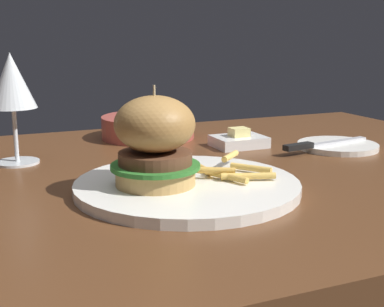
{
  "coord_description": "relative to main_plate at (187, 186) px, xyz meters",
  "views": [
    {
      "loc": [
        -0.32,
        -0.75,
        0.95
      ],
      "look_at": [
        -0.03,
        -0.07,
        0.78
      ],
      "focal_mm": 50.0,
      "sensor_mm": 36.0,
      "label": 1
    }
  ],
  "objects": [
    {
      "name": "dining_table",
      "position": [
        0.05,
        0.1,
        -0.1
      ],
      "size": [
        1.23,
        0.82,
        0.74
      ],
      "color": "#56331C",
      "rests_on": "ground"
    },
    {
      "name": "main_plate",
      "position": [
        0.0,
        0.0,
        0.0
      ],
      "size": [
        0.3,
        0.3,
        0.01
      ],
      "primitive_type": "cylinder",
      "color": "white",
      "rests_on": "dining_table"
    },
    {
      "name": "burger_sandwich",
      "position": [
        -0.04,
        0.0,
        0.07
      ],
      "size": [
        0.12,
        0.12,
        0.13
      ],
      "color": "tan",
      "rests_on": "main_plate"
    },
    {
      "name": "fries_pile",
      "position": [
        0.07,
        0.0,
        0.02
      ],
      "size": [
        0.11,
        0.12,
        0.02
      ],
      "color": "gold",
      "rests_on": "main_plate"
    },
    {
      "name": "wine_glass",
      "position": [
        -0.2,
        0.25,
        0.12
      ],
      "size": [
        0.08,
        0.08,
        0.18
      ],
      "color": "silver",
      "rests_on": "dining_table"
    },
    {
      "name": "bread_plate",
      "position": [
        0.36,
        0.14,
        -0.0
      ],
      "size": [
        0.15,
        0.15,
        0.01
      ],
      "primitive_type": "cylinder",
      "color": "white",
      "rests_on": "dining_table"
    },
    {
      "name": "table_knife",
      "position": [
        0.31,
        0.13,
        0.01
      ],
      "size": [
        0.2,
        0.05,
        0.01
      ],
      "color": "silver",
      "rests_on": "bread_plate"
    },
    {
      "name": "butter_dish",
      "position": [
        0.2,
        0.23,
        0.0
      ],
      "size": [
        0.1,
        0.07,
        0.04
      ],
      "color": "white",
      "rests_on": "dining_table"
    },
    {
      "name": "soup_bowl",
      "position": [
        0.07,
        0.38,
        0.02
      ],
      "size": [
        0.19,
        0.19,
        0.05
      ],
      "color": "#B24C42",
      "rests_on": "dining_table"
    }
  ]
}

